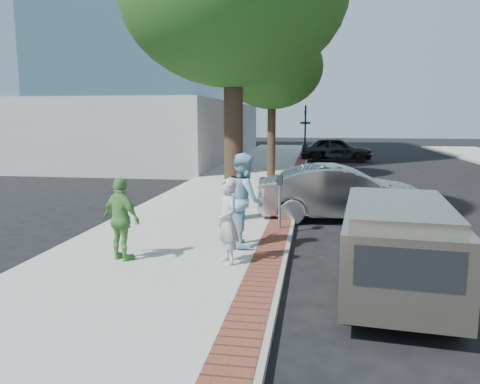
% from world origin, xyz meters
% --- Properties ---
extents(ground, '(120.00, 120.00, 0.00)m').
position_xyz_m(ground, '(0.00, 0.00, 0.00)').
color(ground, black).
rests_on(ground, ground).
extents(sidewalk, '(5.00, 60.00, 0.15)m').
position_xyz_m(sidewalk, '(-1.50, 8.00, 0.07)').
color(sidewalk, '#9E9991').
rests_on(sidewalk, ground).
extents(brick_strip, '(0.60, 60.00, 0.01)m').
position_xyz_m(brick_strip, '(0.70, 8.00, 0.15)').
color(brick_strip, brown).
rests_on(brick_strip, sidewalk).
extents(curb, '(0.10, 60.00, 0.15)m').
position_xyz_m(curb, '(1.05, 8.00, 0.07)').
color(curb, gray).
rests_on(curb, ground).
extents(office_base, '(18.20, 22.20, 4.00)m').
position_xyz_m(office_base, '(-13.00, 22.00, 2.00)').
color(office_base, gray).
rests_on(office_base, ground).
extents(signal_near, '(0.70, 0.15, 3.80)m').
position_xyz_m(signal_near, '(0.90, 22.00, 2.25)').
color(signal_near, black).
rests_on(signal_near, ground).
extents(tree_far, '(4.80, 4.80, 7.14)m').
position_xyz_m(tree_far, '(-0.50, 12.00, 5.30)').
color(tree_far, black).
rests_on(tree_far, sidewalk).
extents(parking_meter, '(0.12, 0.32, 1.47)m').
position_xyz_m(parking_meter, '(0.75, 0.98, 1.21)').
color(parking_meter, gray).
rests_on(parking_meter, sidewalk).
extents(person_gray, '(0.66, 0.73, 1.67)m').
position_xyz_m(person_gray, '(-0.02, -2.07, 0.99)').
color(person_gray, '#AEAEB3').
rests_on(person_gray, sidewalk).
extents(person_officer, '(1.09, 1.21, 2.06)m').
position_xyz_m(person_officer, '(0.09, -0.70, 1.18)').
color(person_officer, '#8EC2DC').
rests_on(person_officer, sidewalk).
extents(person_green, '(1.05, 0.80, 1.66)m').
position_xyz_m(person_green, '(-2.14, -2.17, 0.98)').
color(person_green, '#559A46').
rests_on(person_green, sidewalk).
extents(sedan_silver, '(5.01, 2.20, 1.60)m').
position_xyz_m(sedan_silver, '(2.39, 2.99, 0.80)').
color(sedan_silver, '#A8AAAF').
rests_on(sedan_silver, ground).
extents(bg_car, '(4.84, 1.99, 1.64)m').
position_xyz_m(bg_car, '(3.05, 22.00, 0.82)').
color(bg_car, black).
rests_on(bg_car, ground).
extents(van, '(2.10, 4.53, 1.62)m').
position_xyz_m(van, '(3.01, -2.60, 0.89)').
color(van, gray).
rests_on(van, ground).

